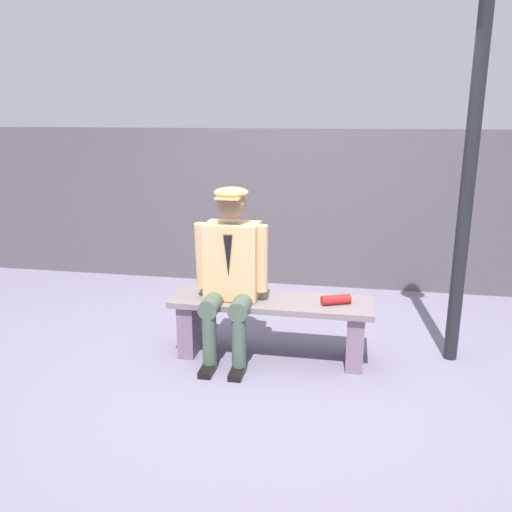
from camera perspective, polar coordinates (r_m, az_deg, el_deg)
The scene contains 6 objects.
ground_plane at distance 4.41m, azimuth 1.64°, elevation -10.68°, with size 30.00×30.00×0.00m, color slate.
bench at distance 4.28m, azimuth 1.67°, elevation -6.73°, with size 1.60×0.47×0.49m.
seated_man at distance 4.14m, azimuth -2.74°, elevation -1.05°, with size 0.58×0.64×1.38m.
rolled_magazine at distance 4.14m, azimuth 8.60°, elevation -4.68°, with size 0.08×0.08×0.23m, color #B21E1E.
stadium_wall at distance 6.06m, azimuth 4.66°, elevation 5.20°, with size 12.00×0.24×1.76m, color #4F494F.
lamp_post at distance 4.24m, azimuth 22.56°, elevation 14.19°, with size 0.26×0.26×3.04m.
Camera 1 is at (-0.60, 3.93, 1.92)m, focal length 37.13 mm.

